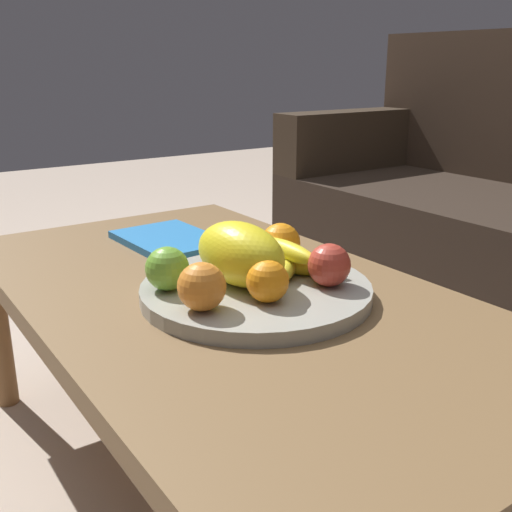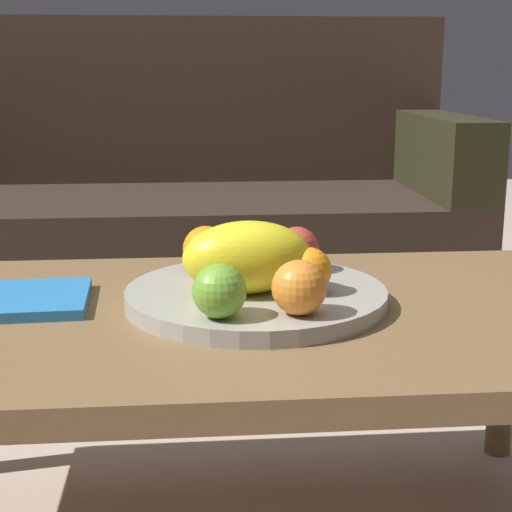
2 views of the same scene
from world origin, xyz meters
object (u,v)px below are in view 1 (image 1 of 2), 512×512
(fruit_bowl, at_px, (256,291))
(orange_left, at_px, (268,281))
(coffee_table, at_px, (229,312))
(melon_large_front, at_px, (242,253))
(orange_right, at_px, (280,243))
(magazine, at_px, (170,240))
(banana_bunch, at_px, (292,261))
(orange_front, at_px, (202,287))
(apple_front, at_px, (167,269))
(apple_left, at_px, (329,265))

(fruit_bowl, relative_size, orange_left, 5.79)
(coffee_table, xyz_separation_m, melon_large_front, (0.04, 0.00, 0.12))
(orange_right, distance_m, magazine, 0.32)
(magazine, bearing_deg, fruit_bowl, -6.70)
(fruit_bowl, distance_m, banana_bunch, 0.09)
(orange_front, bearing_deg, fruit_bowl, 109.48)
(orange_front, distance_m, orange_left, 0.11)
(coffee_table, height_order, orange_left, orange_left)
(orange_right, bearing_deg, orange_front, -63.37)
(apple_front, bearing_deg, apple_left, 59.75)
(fruit_bowl, height_order, orange_left, orange_left)
(banana_bunch, bearing_deg, apple_front, -104.88)
(banana_bunch, relative_size, magazine, 0.65)
(melon_large_front, distance_m, magazine, 0.37)
(coffee_table, distance_m, apple_left, 0.20)
(fruit_bowl, height_order, orange_right, orange_right)
(apple_left, bearing_deg, orange_left, -89.96)
(melon_large_front, distance_m, apple_left, 0.15)
(orange_right, relative_size, apple_front, 1.03)
(coffee_table, xyz_separation_m, orange_front, (0.10, -0.11, 0.10))
(magazine, bearing_deg, orange_right, 11.65)
(coffee_table, xyz_separation_m, apple_left, (0.13, 0.12, 0.10))
(orange_left, xyz_separation_m, apple_front, (-0.14, -0.11, 0.00))
(orange_front, xyz_separation_m, magazine, (-0.43, 0.16, -0.05))
(apple_left, bearing_deg, apple_front, -120.25)
(orange_front, relative_size, orange_right, 1.00)
(coffee_table, xyz_separation_m, fruit_bowl, (0.05, 0.02, 0.05))
(apple_front, relative_size, magazine, 0.29)
(orange_front, bearing_deg, apple_left, 82.86)
(apple_left, height_order, banana_bunch, apple_left)
(orange_left, relative_size, apple_front, 0.93)
(fruit_bowl, height_order, banana_bunch, banana_bunch)
(magazine, bearing_deg, banana_bunch, 5.38)
(melon_large_front, height_order, magazine, melon_large_front)
(orange_front, xyz_separation_m, apple_front, (-0.11, -0.00, -0.00))
(apple_front, bearing_deg, orange_left, 37.93)
(orange_left, distance_m, orange_right, 0.20)
(orange_left, xyz_separation_m, magazine, (-0.45, 0.06, -0.05))
(fruit_bowl, distance_m, magazine, 0.38)
(coffee_table, height_order, apple_front, apple_front)
(apple_front, bearing_deg, orange_right, 92.70)
(banana_bunch, bearing_deg, orange_front, -76.69)
(orange_front, bearing_deg, apple_front, -177.74)
(fruit_bowl, bearing_deg, coffee_table, -157.80)
(melon_large_front, xyz_separation_m, magazine, (-0.36, 0.04, -0.07))
(melon_large_front, bearing_deg, orange_front, -61.64)
(fruit_bowl, bearing_deg, apple_front, -114.15)
(melon_large_front, relative_size, apple_left, 2.61)
(orange_left, bearing_deg, coffee_table, 176.58)
(orange_left, xyz_separation_m, apple_left, (-0.00, 0.13, 0.00))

